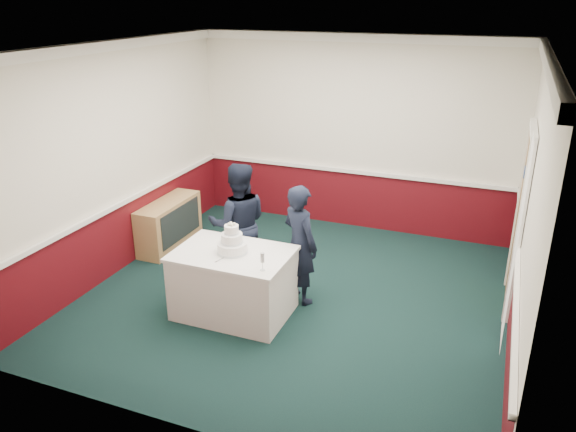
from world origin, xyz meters
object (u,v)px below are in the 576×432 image
at_px(sideboard, 169,224).
at_px(champagne_flute, 262,258).
at_px(cake_knife, 222,259).
at_px(cake_table, 234,283).
at_px(person_man, 239,224).
at_px(wedding_cake, 232,243).
at_px(person_woman, 300,244).

height_order(sideboard, champagne_flute, champagne_flute).
xyz_separation_m(sideboard, champagne_flute, (2.25, -1.64, 0.58)).
bearing_deg(cake_knife, cake_table, 95.82).
bearing_deg(person_man, champagne_flute, 99.62).
relative_size(cake_knife, champagne_flute, 1.07).
height_order(sideboard, cake_knife, cake_knife).
relative_size(wedding_cake, champagne_flute, 1.78).
distance_m(sideboard, wedding_cake, 2.28).
bearing_deg(champagne_flute, sideboard, 143.90).
distance_m(cake_table, champagne_flute, 0.78).
xyz_separation_m(wedding_cake, person_woman, (0.60, 0.58, -0.16)).
height_order(cake_knife, person_man, person_man).
xyz_separation_m(wedding_cake, person_man, (-0.30, 0.76, -0.10)).
bearing_deg(cake_knife, champagne_flute, 5.77).
height_order(sideboard, person_man, person_man).
relative_size(sideboard, person_woman, 0.81).
relative_size(sideboard, person_man, 0.75).
bearing_deg(cake_knife, person_man, 119.84).
height_order(champagne_flute, person_woman, person_woman).
distance_m(wedding_cake, person_woman, 0.85).
relative_size(cake_knife, person_woman, 0.15).
bearing_deg(sideboard, person_woman, -18.28).
xyz_separation_m(cake_knife, person_man, (-0.27, 0.96, 0.01)).
xyz_separation_m(cake_table, cake_knife, (-0.03, -0.20, 0.39)).
bearing_deg(champagne_flute, cake_table, 150.75).
xyz_separation_m(cake_knife, person_woman, (0.63, 0.78, -0.05)).
bearing_deg(champagne_flute, cake_knife, 171.42).
distance_m(champagne_flute, person_man, 1.32).
relative_size(wedding_cake, person_man, 0.23).
distance_m(wedding_cake, person_man, 0.82).
height_order(wedding_cake, cake_knife, wedding_cake).
bearing_deg(wedding_cake, sideboard, 142.13).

